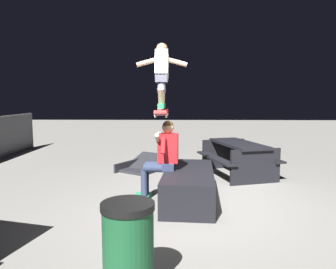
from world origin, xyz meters
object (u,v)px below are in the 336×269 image
person_sitting_on_ledge (162,156)px  kicker_ramp (143,167)px  trash_bin (128,250)px  skater_airborne (162,72)px  skateboard (162,112)px  ledge_box_main (189,186)px  picnic_table_back (238,153)px

person_sitting_on_ledge → kicker_ramp: person_sitting_on_ledge is taller
kicker_ramp → trash_bin: trash_bin is taller
skater_airborne → kicker_ramp: bearing=14.7°
skater_airborne → kicker_ramp: 3.01m
kicker_ramp → skater_airborne: bearing=-165.3°
trash_bin → skateboard: bearing=-3.3°
ledge_box_main → skateboard: skateboard is taller
skateboard → person_sitting_on_ledge: bearing=-178.0°
skater_airborne → picnic_table_back: skater_airborne is taller
picnic_table_back → kicker_ramp: bearing=76.7°
skateboard → picnic_table_back: size_ratio=0.51×
picnic_table_back → trash_bin: 4.83m
ledge_box_main → trash_bin: bearing=166.5°
ledge_box_main → picnic_table_back: bearing=-32.7°
person_sitting_on_ledge → picnic_table_back: bearing=-42.8°
ledge_box_main → person_sitting_on_ledge: person_sitting_on_ledge is taller
kicker_ramp → trash_bin: 5.03m
ledge_box_main → person_sitting_on_ledge: 0.69m
person_sitting_on_ledge → trash_bin: 2.73m
skateboard → kicker_ramp: size_ratio=0.72×
picnic_table_back → ledge_box_main: bearing=147.3°
person_sitting_on_ledge → skateboard: (0.17, 0.01, 0.73)m
skateboard → skater_airborne: 0.69m
kicker_ramp → trash_bin: size_ratio=1.66×
skateboard → kicker_ramp: bearing=14.3°
kicker_ramp → trash_bin: (-5.00, -0.38, 0.36)m
skateboard → skater_airborne: (0.06, -0.00, 0.69)m
skateboard → picnic_table_back: 2.51m
person_sitting_on_ledge → kicker_ramp: bearing=13.4°
person_sitting_on_ledge → trash_bin: person_sitting_on_ledge is taller
person_sitting_on_ledge → skater_airborne: 1.43m
skateboard → trash_bin: skateboard is taller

